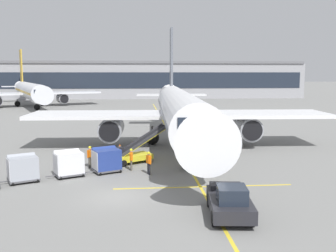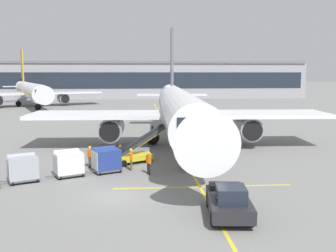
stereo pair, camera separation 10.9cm
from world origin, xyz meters
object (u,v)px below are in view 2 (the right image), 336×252
ground_crew_marshaller (131,158)px  safety_cone_engine_keepout (120,147)px  parked_airplane (180,110)px  distant_airplane (31,91)px  ground_crew_by_loader (90,155)px  baggage_cart_lead (106,159)px  baggage_cart_third (23,168)px  safety_cone_wingtip (133,145)px  ground_crew_by_carts (149,161)px  belt_loader (134,152)px  baggage_cart_second (68,163)px  pushback_tug (229,201)px

ground_crew_marshaller → safety_cone_engine_keepout: (-1.21, 8.06, -0.69)m
parked_airplane → ground_crew_marshaller: 11.31m
distant_airplane → ground_crew_by_loader: bearing=-71.1°
baggage_cart_lead → baggage_cart_third: 6.00m
ground_crew_marshaller → distant_airplane: 64.35m
baggage_cart_lead → safety_cone_engine_keepout: bearing=85.3°
safety_cone_engine_keepout → safety_cone_wingtip: bearing=44.7°
safety_cone_wingtip → ground_crew_by_loader: bearing=-112.5°
ground_crew_by_loader → distant_airplane: (-20.09, 58.62, 2.41)m
ground_crew_by_carts → distant_airplane: size_ratio=0.04×
parked_airplane → ground_crew_marshaller: (-4.88, -9.82, -2.75)m
baggage_cart_lead → ground_crew_by_loader: size_ratio=1.60×
ground_crew_marshaller → safety_cone_wingtip: (0.00, 9.26, -0.68)m
belt_loader → ground_crew_marshaller: belt_loader is taller
baggage_cart_third → parked_airplane: bearing=44.8°
distant_airplane → parked_airplane: bearing=-60.6°
distant_airplane → ground_crew_marshaller: bearing=-68.7°
baggage_cart_third → safety_cone_wingtip: (7.49, 11.72, -0.69)m
baggage_cart_third → ground_crew_by_loader: bearing=41.7°
baggage_cart_third → ground_crew_by_carts: size_ratio=1.60×
baggage_cart_third → safety_cone_wingtip: 13.93m
baggage_cart_second → ground_crew_marshaller: baggage_cart_second is taller
ground_crew_by_loader → ground_crew_by_carts: (4.62, -2.53, 0.00)m
ground_crew_by_carts → baggage_cart_second: bearing=-179.9°
baggage_cart_second → ground_crew_by_loader: 2.84m
ground_crew_by_carts → safety_cone_engine_keepout: 9.68m
parked_airplane → belt_loader: (-4.69, -7.17, -2.87)m
belt_loader → ground_crew_by_loader: belt_loader is taller
pushback_tug → safety_cone_wingtip: 20.04m
baggage_cart_second → ground_crew_by_carts: bearing=0.1°
belt_loader → pushback_tug: bearing=-68.2°
ground_crew_by_carts → distant_airplane: (-24.71, 61.15, 2.41)m
baggage_cart_lead → baggage_cart_third: size_ratio=1.00×
belt_loader → distant_airplane: bearing=112.4°
baggage_cart_lead → baggage_cart_third: same height
baggage_cart_second → ground_crew_by_loader: baggage_cart_second is taller
pushback_tug → baggage_cart_second: bearing=138.2°
ground_crew_marshaller → safety_cone_engine_keepout: ground_crew_marshaller is taller
pushback_tug → ground_crew_by_loader: (-8.58, 11.34, 0.17)m
parked_airplane → baggage_cart_third: (-12.37, -12.28, -2.74)m
ground_crew_by_carts → safety_cone_engine_keepout: size_ratio=2.75×
baggage_cart_third → ground_crew_marshaller: (7.49, 2.46, -0.00)m
pushback_tug → ground_crew_by_loader: pushback_tug is taller
safety_cone_engine_keepout → belt_loader: bearing=-75.4°
safety_cone_engine_keepout → ground_crew_by_carts: bearing=-74.8°
ground_crew_by_carts → baggage_cart_third: bearing=-172.2°
pushback_tug → distant_airplane: bearing=112.3°
baggage_cart_lead → ground_crew_by_carts: bearing=-16.6°
baggage_cart_third → pushback_tug: bearing=-30.8°
baggage_cart_lead → belt_loader: bearing=54.7°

